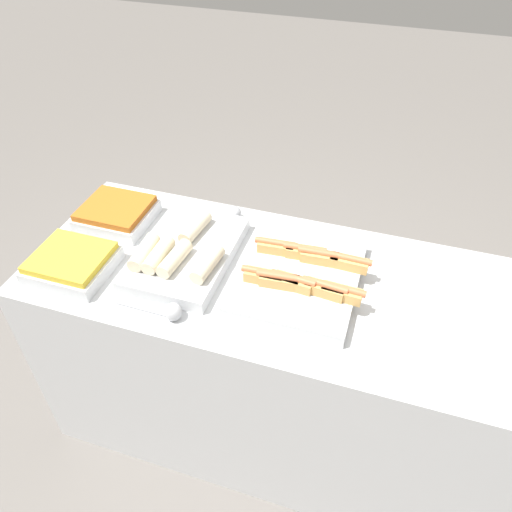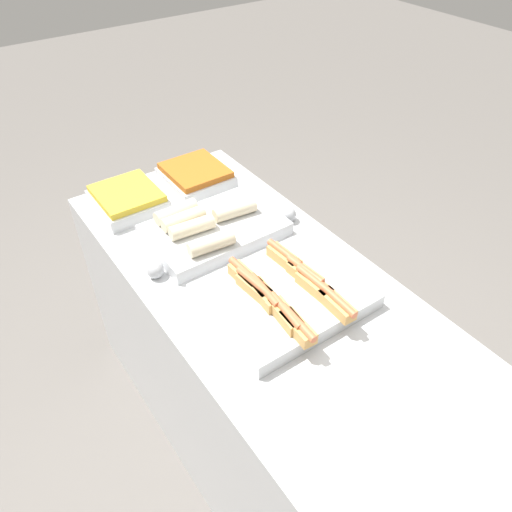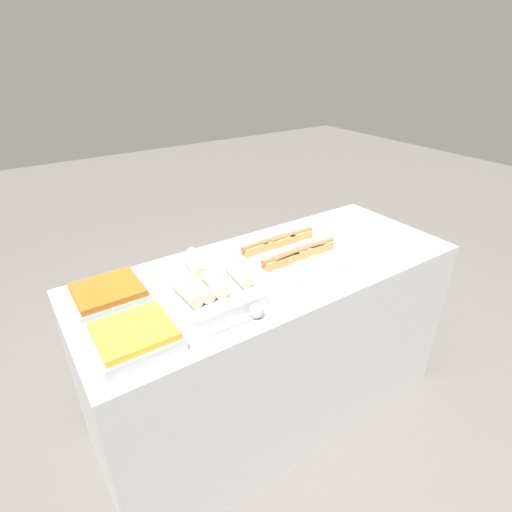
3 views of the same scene
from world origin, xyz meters
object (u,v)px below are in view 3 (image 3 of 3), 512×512
at_px(tray_wraps, 204,284).
at_px(serving_spoon_near, 254,312).
at_px(serving_spoon_far, 190,254).
at_px(tray_hotdogs, 284,256).
at_px(tray_side_back, 109,295).
at_px(tray_side_front, 135,338).

bearing_deg(tray_wraps, serving_spoon_near, -75.60).
xyz_separation_m(tray_wraps, serving_spoon_far, (0.07, 0.28, -0.01)).
xyz_separation_m(tray_hotdogs, tray_wraps, (-0.41, -0.01, 0.00)).
distance_m(tray_hotdogs, serving_spoon_near, 0.43).
bearing_deg(serving_spoon_near, serving_spoon_far, 89.55).
bearing_deg(tray_hotdogs, tray_side_back, 170.79).
bearing_deg(tray_side_back, tray_wraps, -21.07).
relative_size(tray_wraps, tray_side_back, 1.78).
bearing_deg(tray_wraps, serving_spoon_far, 75.89).
xyz_separation_m(tray_side_back, serving_spoon_far, (0.41, 0.15, -0.01)).
bearing_deg(serving_spoon_far, serving_spoon_near, -90.45).
bearing_deg(serving_spoon_near, tray_wraps, 104.40).
relative_size(tray_wraps, tray_side_front, 1.78).
relative_size(tray_hotdogs, tray_side_back, 1.77).
height_order(tray_side_front, serving_spoon_far, tray_side_front).
relative_size(tray_hotdogs, tray_side_front, 1.77).
relative_size(tray_side_back, serving_spoon_near, 1.11).
bearing_deg(serving_spoon_near, tray_side_back, 136.30).
height_order(tray_hotdogs, tray_wraps, same).
bearing_deg(tray_side_front, tray_hotdogs, 13.10).
height_order(tray_side_back, serving_spoon_far, tray_side_back).
xyz_separation_m(tray_hotdogs, tray_side_back, (-0.75, 0.12, 0.00)).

